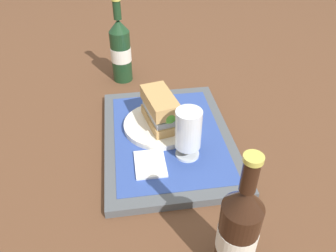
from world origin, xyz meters
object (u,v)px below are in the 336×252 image
(beer_glass, at_px, (188,131))
(beer_bottle, at_px, (238,232))
(second_bottle, at_px, (121,50))
(sandwich, at_px, (160,110))
(plate, at_px, (160,125))

(beer_glass, bearing_deg, beer_bottle, 4.91)
(beer_glass, distance_m, second_bottle, 0.44)
(second_bottle, bearing_deg, sandwich, 15.49)
(sandwich, relative_size, beer_bottle, 0.53)
(plate, height_order, sandwich, sandwich)
(beer_glass, height_order, beer_bottle, beer_bottle)
(plate, height_order, second_bottle, second_bottle)
(plate, bearing_deg, sandwich, 11.85)
(sandwich, relative_size, beer_glass, 1.12)
(sandwich, height_order, beer_glass, beer_glass)
(sandwich, distance_m, beer_bottle, 0.40)
(sandwich, xyz_separation_m, second_bottle, (-0.31, -0.09, 0.03))
(plate, xyz_separation_m, beer_bottle, (0.39, 0.07, 0.08))
(plate, relative_size, beer_glass, 1.52)
(second_bottle, bearing_deg, beer_bottle, 12.70)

